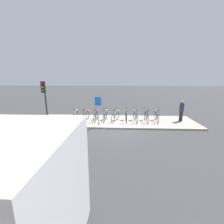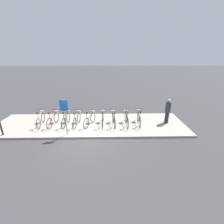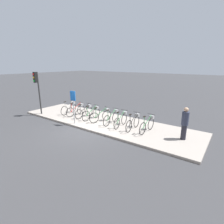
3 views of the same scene
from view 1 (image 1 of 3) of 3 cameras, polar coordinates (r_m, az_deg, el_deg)
name	(u,v)px [view 1 (image 1 of 3)]	position (r m, az deg, el deg)	size (l,w,h in m)	color
ground_plane	(115,129)	(10.41, 1.03, -6.60)	(120.00, 120.00, 0.00)	#38383A
sidewalk	(115,121)	(12.08, 1.32, -3.54)	(12.56, 3.54, 0.12)	#9E9389
parked_bicycle_0	(76,115)	(12.35, -13.60, -1.11)	(0.46, 1.64, 1.01)	black
parked_bicycle_1	(86,115)	(12.11, -9.90, -1.22)	(0.46, 1.64, 1.01)	black
parked_bicycle_2	(96,115)	(11.98, -6.06, -1.26)	(0.46, 1.65, 1.01)	black
parked_bicycle_3	(105,116)	(11.85, -2.65, -1.36)	(0.46, 1.65, 1.01)	black
parked_bicycle_4	(116,116)	(11.78, 1.46, -1.42)	(0.68, 1.56, 1.01)	black
parked_bicycle_5	(126,116)	(11.82, 5.40, -1.43)	(0.46, 1.65, 1.01)	black
parked_bicycle_6	(135,116)	(11.84, 8.88, -1.51)	(0.46, 1.65, 1.01)	black
parked_bicycle_7	(146,116)	(11.96, 12.88, -1.53)	(0.46, 1.65, 1.01)	black
parked_bicycle_8	(157,116)	(12.25, 16.63, -1.41)	(0.46, 1.65, 1.01)	black
pedestrian	(181,110)	(12.84, 24.93, 0.54)	(0.34, 0.34, 1.67)	#23232D
traffic_light	(44,94)	(11.36, -24.38, 6.21)	(0.24, 0.40, 3.12)	#2D2D2D
sign_post	(98,106)	(10.39, -5.29, 2.16)	(0.44, 0.07, 2.09)	#99999E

